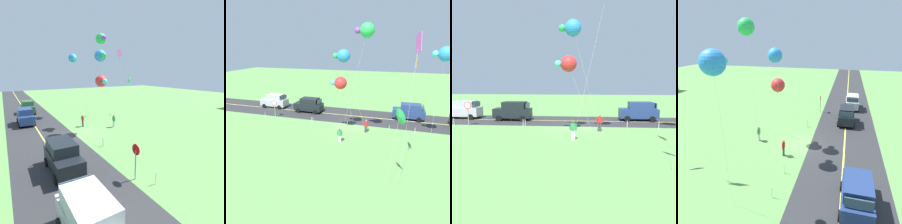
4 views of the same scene
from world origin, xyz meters
The scene contains 22 objects.
ground_plane centered at (0.00, 0.00, -0.05)m, with size 120.00×120.00×0.10m, color #60994C.
asphalt_road centered at (0.00, -4.00, 0.00)m, with size 120.00×7.00×0.00m, color #2D2D30.
road_centre_stripe centered at (0.00, -4.00, 0.01)m, with size 120.00×0.16×0.00m, color #E5E04C.
car_suv_foreground centered at (7.42, -3.98, 1.15)m, with size 4.40×2.12×2.24m.
car_parked_east_near centered at (14.11, -4.73, 1.15)m, with size 4.40×2.12×2.24m.
car_parked_west_near centered at (-7.62, -4.92, 1.15)m, with size 4.40×2.12×2.24m.
stop_sign centered at (11.10, -0.10, 1.80)m, with size 0.76×0.08×2.56m.
person_adult_near centered at (-2.54, 1.55, 0.86)m, with size 0.58×0.22×1.60m.
person_adult_companion centered at (-0.23, 5.04, 0.86)m, with size 0.58×0.22×1.60m.
kite_red_low centered at (0.00, 3.06, 9.06)m, with size 3.67×2.22×9.77m.
kite_blue_mid centered at (-2.66, 4.55, 11.45)m, with size 3.20×1.40×12.15m.
kite_yellow_high centered at (-6.17, 11.78, 5.78)m, with size 1.00×1.39×6.35m.
kite_green_far centered at (-6.92, 10.23, 10.09)m, with size 0.57×1.27×10.99m.
kite_pink_drift centered at (-9.79, 3.07, 9.38)m, with size 1.90×1.40×10.08m.
kite_orange_near centered at (0.36, 2.94, 6.15)m, with size 3.36×1.40×6.86m.
fence_post_0 centered at (-8.20, 0.70, 0.45)m, with size 0.05×0.05×0.90m, color silver.
fence_post_1 centered at (-5.24, 0.70, 0.45)m, with size 0.05×0.05×0.90m, color silver.
fence_post_2 centered at (-2.68, 0.70, 0.45)m, with size 0.05×0.05×0.90m, color silver.
fence_post_3 centered at (0.02, 0.70, 0.45)m, with size 0.05×0.05×0.90m, color silver.
fence_post_4 centered at (4.78, 0.70, 0.45)m, with size 0.05×0.05×0.90m, color silver.
fence_post_5 centered at (4.99, 0.70, 0.45)m, with size 0.05×0.05×0.90m, color silver.
fence_post_6 centered at (12.24, 0.70, 0.45)m, with size 0.05×0.05×0.90m, color silver.
Camera 2 is at (-6.00, 24.97, 10.18)m, focal length 33.38 mm.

